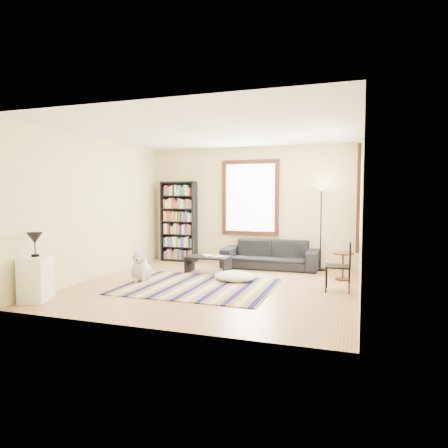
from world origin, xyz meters
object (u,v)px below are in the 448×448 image
(sofa, at_px, (270,254))
(floor_lamp, at_px, (321,228))
(side_table, at_px, (343,266))
(white_cabinet, at_px, (36,279))
(folding_chair, at_px, (338,266))
(bookshelf, at_px, (179,221))
(floor_cushion, at_px, (235,276))
(dog, at_px, (142,266))
(coffee_table, at_px, (208,265))

(sofa, relative_size, floor_lamp, 1.16)
(side_table, xyz_separation_m, white_cabinet, (-4.50, -3.15, 0.08))
(folding_chair, bearing_deg, bookshelf, 150.85)
(floor_cushion, bearing_deg, side_table, 22.78)
(floor_cushion, relative_size, folding_chair, 0.93)
(white_cabinet, relative_size, dog, 1.16)
(floor_lamp, bearing_deg, sofa, -174.84)
(bookshelf, distance_m, floor_lamp, 3.51)
(folding_chair, bearing_deg, dog, -175.83)
(sofa, xyz_separation_m, folding_chair, (1.57, -1.77, 0.11))
(sofa, relative_size, folding_chair, 2.52)
(sofa, xyz_separation_m, floor_cushion, (-0.34, -1.62, -0.22))
(sofa, xyz_separation_m, white_cabinet, (-2.88, -3.95, 0.03))
(coffee_table, bearing_deg, folding_chair, -16.36)
(bookshelf, bearing_deg, sofa, -6.43)
(sofa, relative_size, dog, 3.59)
(folding_chair, xyz_separation_m, dog, (-3.62, -0.38, -0.13))
(sofa, distance_m, folding_chair, 2.37)
(floor_cushion, bearing_deg, folding_chair, -4.69)
(bookshelf, distance_m, floor_cushion, 2.93)
(sofa, relative_size, white_cabinet, 3.10)
(floor_lamp, height_order, folding_chair, floor_lamp)
(white_cabinet, bearing_deg, coffee_table, 40.56)
(floor_cushion, relative_size, side_table, 1.47)
(floor_lamp, distance_m, dog, 3.93)
(side_table, bearing_deg, folding_chair, -92.92)
(bookshelf, bearing_deg, coffee_table, -44.80)
(folding_chair, bearing_deg, sofa, 129.57)
(side_table, height_order, dog, dog)
(dog, bearing_deg, floor_lamp, 17.71)
(sofa, height_order, floor_lamp, floor_lamp)
(sofa, bearing_deg, coffee_table, -139.70)
(folding_chair, relative_size, dog, 1.43)
(floor_cushion, distance_m, white_cabinet, 3.46)
(sofa, height_order, dog, sofa)
(sofa, height_order, white_cabinet, white_cabinet)
(floor_lamp, bearing_deg, folding_chair, -76.25)
(floor_cushion, relative_size, dog, 1.32)
(coffee_table, xyz_separation_m, folding_chair, (2.70, -0.79, 0.25))
(floor_cushion, distance_m, folding_chair, 1.94)
(side_table, bearing_deg, floor_cushion, -157.22)
(sofa, distance_m, side_table, 1.80)
(white_cabinet, bearing_deg, bookshelf, 64.52)
(side_table, relative_size, folding_chair, 0.63)
(bookshelf, relative_size, folding_chair, 2.33)
(side_table, distance_m, folding_chair, 0.99)
(coffee_table, bearing_deg, floor_lamp, 25.82)
(coffee_table, bearing_deg, side_table, 3.90)
(coffee_table, distance_m, white_cabinet, 3.45)
(coffee_table, xyz_separation_m, floor_lamp, (2.24, 1.08, 0.75))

